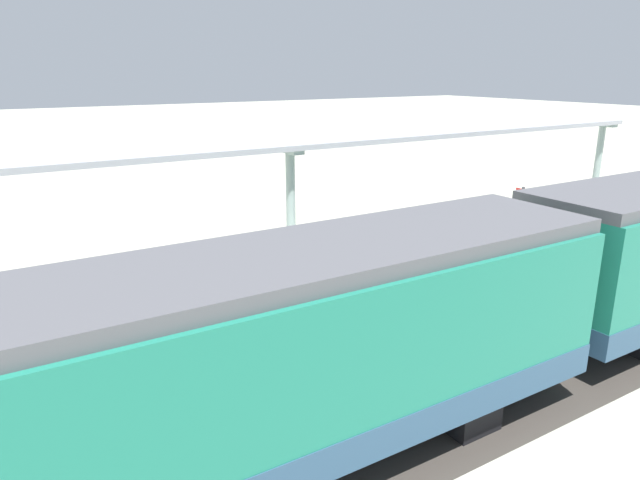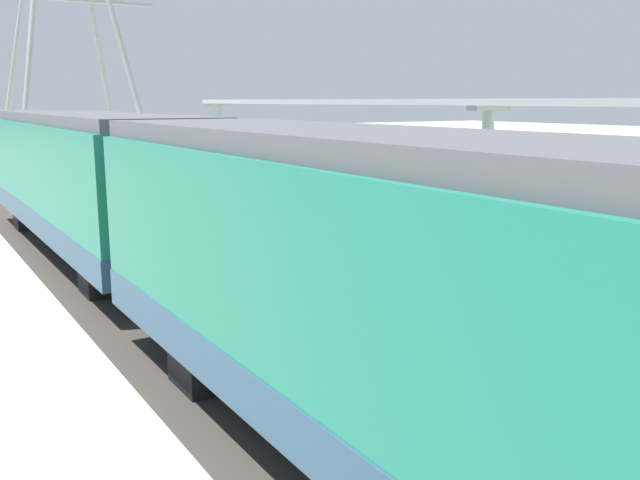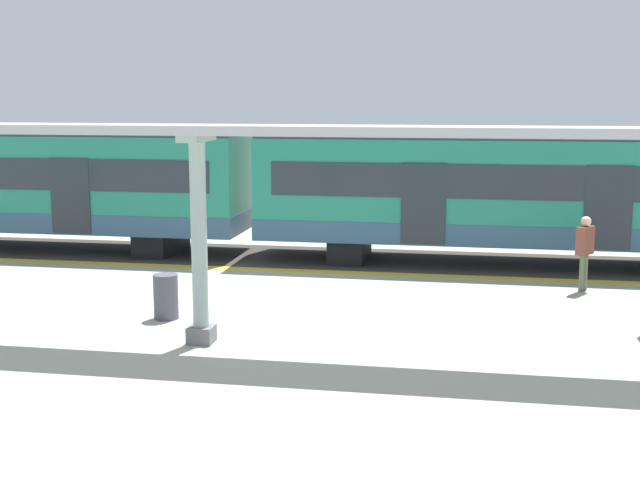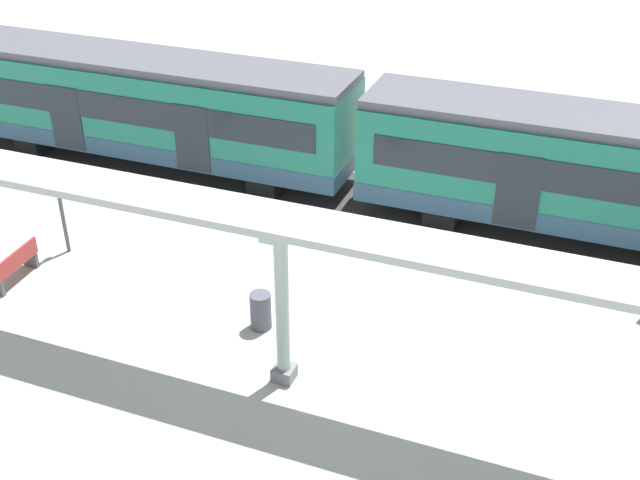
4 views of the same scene
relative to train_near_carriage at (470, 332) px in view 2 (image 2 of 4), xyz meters
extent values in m
plane|color=#A9A996|center=(5.10, 8.19, -1.83)|extent=(176.00, 176.00, 0.00)
cube|color=gold|center=(1.83, 8.19, -1.83)|extent=(0.47, 39.88, 0.01)
cube|color=#38332D|center=(-0.01, 8.19, -1.83)|extent=(3.20, 51.88, 0.01)
cube|color=#1D7760|center=(-0.01, 0.00, 0.11)|extent=(2.60, 13.03, 2.60)
cube|color=navy|center=(-0.01, 0.00, -0.92)|extent=(2.63, 13.05, 0.55)
cube|color=#515156|center=(-0.01, 0.00, 1.53)|extent=(2.39, 13.03, 0.24)
cube|color=#1E262D|center=(1.31, 0.00, 0.42)|extent=(0.03, 11.99, 0.84)
cube|color=#1E262D|center=(1.31, 2.17, -0.14)|extent=(0.04, 1.10, 2.00)
cube|color=black|center=(-0.01, 4.17, -1.51)|extent=(2.21, 0.90, 0.64)
cube|color=#1D7760|center=(-0.01, 13.63, 0.11)|extent=(2.60, 13.03, 2.60)
cube|color=navy|center=(-0.01, 13.63, -0.92)|extent=(2.63, 13.05, 0.55)
cube|color=#515156|center=(-0.01, 13.63, 1.53)|extent=(2.39, 13.03, 0.24)
cube|color=#1E262D|center=(1.31, 13.63, 0.42)|extent=(0.03, 11.99, 0.84)
cube|color=#1E262D|center=(1.31, 11.46, -0.14)|extent=(0.04, 1.10, 2.00)
cube|color=#1E262D|center=(1.31, 15.80, -0.14)|extent=(0.04, 1.10, 2.00)
cube|color=black|center=(-0.01, 17.80, -1.51)|extent=(2.21, 0.90, 0.64)
cube|color=black|center=(-0.01, 9.46, -1.51)|extent=(2.21, 0.90, 0.64)
cube|color=slate|center=(8.16, 7.98, -1.68)|extent=(0.44, 0.44, 0.30)
cylinder|color=#94AAA5|center=(8.16, 7.98, 0.09)|extent=(0.28, 0.28, 3.24)
cube|color=#94AAA5|center=(8.16, 7.98, 1.77)|extent=(1.10, 0.36, 0.12)
cube|color=slate|center=(8.16, 23.82, -1.68)|extent=(0.44, 0.44, 0.30)
cylinder|color=#94AAA5|center=(8.16, 23.82, 0.09)|extent=(0.28, 0.28, 3.24)
cube|color=#94AAA5|center=(8.16, 23.82, 1.77)|extent=(1.10, 0.36, 0.12)
cube|color=#A8AAB2|center=(8.16, 8.25, 1.91)|extent=(1.20, 31.93, 0.16)
cube|color=gold|center=(7.04, 15.90, -1.39)|extent=(1.51, 0.46, 0.04)
cube|color=gold|center=(7.04, 16.09, -1.17)|extent=(1.50, 0.08, 0.40)
cube|color=#4C4C51|center=(7.71, 15.91, -1.62)|extent=(0.11, 0.40, 0.42)
cube|color=#4C4C51|center=(6.37, 15.89, -1.62)|extent=(0.11, 0.40, 0.42)
cylinder|color=#474654|center=(6.71, 6.80, -1.39)|extent=(0.48, 0.48, 0.88)
cylinder|color=#556149|center=(2.75, 15.16, -1.41)|extent=(0.11, 0.11, 0.83)
cylinder|color=#556149|center=(2.90, 15.07, -1.41)|extent=(0.11, 0.11, 0.83)
cube|color=brown|center=(2.83, 15.11, -0.68)|extent=(0.53, 0.45, 0.63)
sphere|color=beige|center=(2.83, 15.11, -0.26)|extent=(0.23, 0.23, 0.23)
camera|label=1|loc=(-6.69, 16.11, 4.09)|focal=32.23mm
camera|label=2|loc=(-4.03, -4.09, 1.93)|focal=38.75mm
camera|label=3|loc=(21.89, 12.57, 2.46)|focal=47.23mm
camera|label=4|loc=(19.81, 13.28, 9.05)|focal=44.95mm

